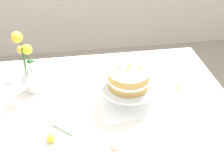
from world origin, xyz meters
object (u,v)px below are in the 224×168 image
dining_table (102,118)px  flower_vase (29,70)px  layer_cake (129,76)px  fallen_rose (51,138)px  cake_stand (128,88)px

dining_table → flower_vase: 0.47m
layer_cake → fallen_rose: bearing=-150.3°
dining_table → cake_stand: cake_stand is taller
flower_vase → fallen_rose: size_ratio=3.15×
dining_table → layer_cake: size_ratio=6.38×
dining_table → layer_cake: layer_cake is taller
dining_table → flower_vase: bearing=153.0°
cake_stand → flower_vase: (-0.51, 0.16, 0.05)m
fallen_rose → layer_cake: bearing=29.7°
cake_stand → fallen_rose: size_ratio=2.46×
flower_vase → fallen_rose: flower_vase is taller
layer_cake → flower_vase: 0.54m
cake_stand → fallen_rose: bearing=-150.3°
dining_table → fallen_rose: (-0.25, -0.20, 0.11)m
dining_table → flower_vase: size_ratio=3.77×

